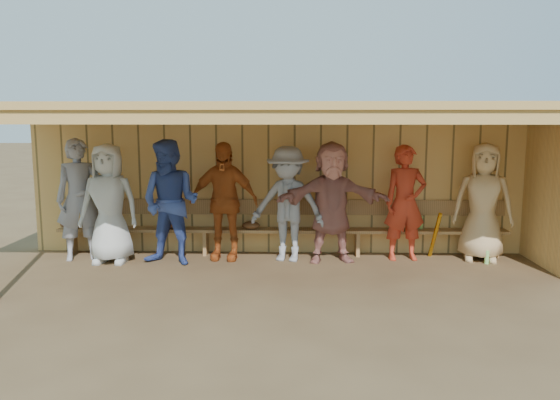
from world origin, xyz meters
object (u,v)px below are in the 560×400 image
at_px(player_a, 80,199).
at_px(bench, 281,224).
at_px(player_c, 170,203).
at_px(player_d, 223,201).
at_px(player_e, 288,204).
at_px(player_h, 483,202).
at_px(player_b, 109,204).
at_px(player_f, 332,202).
at_px(player_g, 405,203).

relative_size(player_a, bench, 0.26).
bearing_deg(player_a, player_c, -30.64).
xyz_separation_m(player_c, player_d, (0.79, 0.34, -0.02)).
distance_m(player_e, player_h, 3.17).
relative_size(player_d, bench, 0.25).
distance_m(player_c, bench, 1.92).
bearing_deg(player_b, player_e, 5.04).
relative_size(player_a, player_f, 1.02).
distance_m(player_c, player_e, 1.87).
height_order(player_g, bench, player_g).
distance_m(player_d, player_e, 1.06).
xyz_separation_m(player_g, bench, (-2.03, 0.31, -0.42)).
bearing_deg(player_h, player_c, -160.91).
bearing_deg(player_g, bench, 164.59).
bearing_deg(player_g, player_b, 177.00).
distance_m(player_b, player_c, 1.01).
relative_size(player_a, player_d, 1.03).
distance_m(player_b, player_g, 4.77).
height_order(player_d, player_f, player_f).
height_order(player_b, player_e, player_b).
distance_m(player_b, bench, 2.84).
height_order(player_c, player_d, player_c).
relative_size(player_f, player_g, 1.03).
distance_m(player_c, player_d, 0.86).
height_order(player_a, player_e, player_a).
bearing_deg(player_d, player_c, -150.03).
xyz_separation_m(player_b, player_e, (2.85, 0.21, -0.03)).
bearing_deg(bench, player_g, -8.57).
distance_m(player_h, bench, 3.33).
relative_size(player_a, player_c, 1.00).
bearing_deg(player_c, player_b, -169.69).
relative_size(player_a, player_e, 1.07).
distance_m(player_d, player_h, 4.22).
height_order(player_b, player_c, player_c).
distance_m(player_b, player_f, 3.56).
relative_size(player_b, player_c, 0.97).
xyz_separation_m(player_a, bench, (3.28, 0.43, -0.47)).
xyz_separation_m(player_d, player_f, (1.76, -0.11, 0.01)).
xyz_separation_m(player_b, player_d, (1.80, 0.27, 0.01)).
bearing_deg(player_d, player_g, 7.36).
bearing_deg(player_h, player_d, -164.73).
relative_size(player_b, bench, 0.25).
relative_size(player_b, player_d, 0.99).
height_order(player_d, player_e, player_d).
xyz_separation_m(player_d, player_h, (4.22, 0.05, -0.00)).
relative_size(player_e, player_g, 0.99).
bearing_deg(player_d, player_b, -164.89).
xyz_separation_m(player_b, player_g, (4.76, 0.32, -0.02)).
bearing_deg(bench, player_a, -172.50).
height_order(player_c, player_h, player_c).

